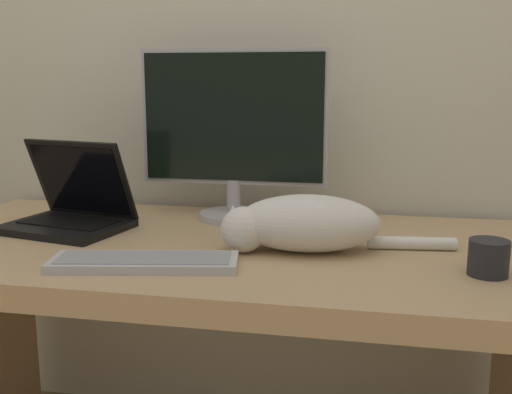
{
  "coord_description": "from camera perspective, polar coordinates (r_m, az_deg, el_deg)",
  "views": [
    {
      "loc": [
        0.39,
        -1.03,
        1.15
      ],
      "look_at": [
        0.11,
        0.36,
        0.87
      ],
      "focal_mm": 42.0,
      "sensor_mm": 36.0,
      "label": 1
    }
  ],
  "objects": [
    {
      "name": "monitor",
      "position": [
        1.74,
        -2.17,
        6.29
      ],
      "size": [
        0.55,
        0.2,
        0.49
      ],
      "color": "#B2B2B7",
      "rests_on": "desk"
    },
    {
      "name": "external_keyboard",
      "position": [
        1.35,
        -10.59,
        -6.1
      ],
      "size": [
        0.43,
        0.2,
        0.02
      ],
      "rotation": [
        0.0,
        0.0,
        0.18
      ],
      "color": "#BCBCC1",
      "rests_on": "desk"
    },
    {
      "name": "wall_back",
      "position": [
        1.94,
        -0.4,
        15.75
      ],
      "size": [
        6.4,
        0.06,
        2.6
      ],
      "color": "beige",
      "rests_on": "ground_plane"
    },
    {
      "name": "cat",
      "position": [
        1.44,
        4.47,
        -2.46
      ],
      "size": [
        0.56,
        0.22,
        0.14
      ],
      "rotation": [
        0.0,
        0.0,
        0.11
      ],
      "color": "silver",
      "rests_on": "desk"
    },
    {
      "name": "small_toy",
      "position": [
        1.69,
        8.59,
        -2.18
      ],
      "size": [
        0.05,
        0.05,
        0.05
      ],
      "color": "gold",
      "rests_on": "desk"
    },
    {
      "name": "laptop",
      "position": [
        1.74,
        -17.23,
        -1.3
      ],
      "size": [
        0.36,
        0.3,
        0.24
      ],
      "rotation": [
        0.0,
        0.0,
        -0.21
      ],
      "color": "black",
      "rests_on": "desk"
    },
    {
      "name": "desk",
      "position": [
        1.58,
        -3.77,
        -9.35
      ],
      "size": [
        1.64,
        0.8,
        0.74
      ],
      "color": "tan",
      "rests_on": "ground_plane"
    },
    {
      "name": "coffee_mug",
      "position": [
        1.36,
        21.27,
        -5.41
      ],
      "size": [
        0.08,
        0.08,
        0.08
      ],
      "color": "#232328",
      "rests_on": "desk"
    }
  ]
}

